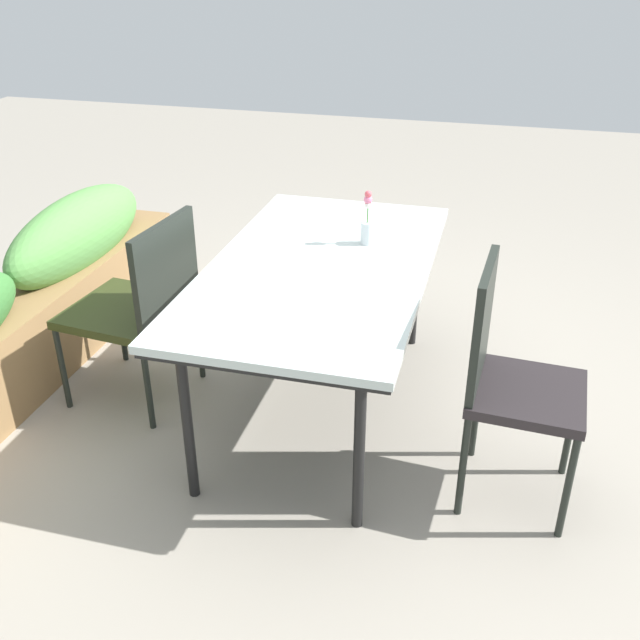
% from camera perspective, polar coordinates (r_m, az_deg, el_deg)
% --- Properties ---
extents(ground_plane, '(12.00, 12.00, 0.00)m').
position_cam_1_polar(ground_plane, '(3.32, 0.84, -7.76)').
color(ground_plane, gray).
extents(dining_table, '(1.65, 0.90, 0.73)m').
position_cam_1_polar(dining_table, '(3.06, -0.00, 3.66)').
color(dining_table, silver).
rests_on(dining_table, ground).
extents(chair_near_left, '(0.44, 0.44, 0.95)m').
position_cam_1_polar(chair_near_left, '(2.72, 14.67, -4.03)').
color(chair_near_left, black).
rests_on(chair_near_left, ground).
extents(chair_far_side, '(0.54, 0.54, 0.89)m').
position_cam_1_polar(chair_far_side, '(3.32, -13.95, 1.49)').
color(chair_far_side, '#2C3215').
rests_on(chair_far_side, ground).
extents(flower_vase, '(0.06, 0.06, 0.25)m').
position_cam_1_polar(flower_vase, '(3.21, 3.77, 7.57)').
color(flower_vase, silver).
rests_on(flower_vase, dining_table).
extents(planter_box, '(2.60, 0.37, 0.75)m').
position_cam_1_polar(planter_box, '(3.72, -22.70, 0.40)').
color(planter_box, olive).
rests_on(planter_box, ground).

